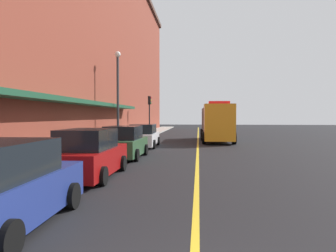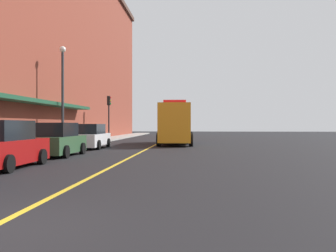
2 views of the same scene
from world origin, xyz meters
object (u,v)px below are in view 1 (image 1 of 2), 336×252
parked_car_1 (89,155)px  parked_car_0 (0,188)px  parked_car_3 (144,136)px  parked_car_2 (124,143)px  parking_meter_1 (116,135)px  traffic_light_near (150,108)px  parking_meter_2 (52,149)px  utility_truck (216,123)px  street_lamp_left (118,88)px

parked_car_1 → parked_car_0: bearing=-179.9°
parked_car_0 → parked_car_3: parked_car_0 is taller
parked_car_2 → parking_meter_1: bearing=22.1°
parked_car_0 → traffic_light_near: traffic_light_near is taller
parking_meter_2 → utility_truck: bearing=68.2°
utility_truck → traffic_light_near: size_ratio=2.02×
utility_truck → parked_car_2: bearing=-26.1°
parked_car_0 → utility_truck: 23.39m
utility_truck → parked_car_3: bearing=-45.4°
parked_car_1 → utility_truck: bearing=-18.5°
parked_car_2 → traffic_light_near: size_ratio=0.97×
parking_meter_1 → traffic_light_near: bearing=89.7°
parked_car_2 → parked_car_3: bearing=0.7°
utility_truck → parking_meter_1: size_ratio=6.53×
parked_car_2 → utility_truck: utility_truck is taller
parked_car_0 → street_lamp_left: bearing=4.9°
street_lamp_left → parked_car_3: bearing=0.2°
parked_car_3 → parking_meter_2: size_ratio=3.69×
parked_car_3 → parked_car_2: bearing=178.7°
parked_car_1 → parked_car_3: size_ratio=0.92×
parking_meter_2 → street_lamp_left: bearing=92.9°
parked_car_1 → street_lamp_left: bearing=9.1°
utility_truck → street_lamp_left: bearing=-53.8°
parked_car_0 → utility_truck: (5.58, 22.70, 0.83)m
parked_car_2 → traffic_light_near: traffic_light_near is taller
parked_car_3 → traffic_light_near: bearing=5.3°
parked_car_0 → parking_meter_1: bearing=3.8°
parking_meter_1 → parking_meter_2: bearing=-90.0°
parking_meter_2 → parked_car_0: bearing=-74.7°
parked_car_0 → utility_truck: utility_truck is taller
parked_car_0 → parking_meter_1: parked_car_0 is taller
parked_car_0 → street_lamp_left: size_ratio=0.64×
street_lamp_left → traffic_light_near: 11.00m
utility_truck → parked_car_0: bearing=-14.7°
parked_car_0 → parking_meter_2: 5.38m
utility_truck → street_lamp_left: size_ratio=1.25×
parked_car_2 → parking_meter_2: parked_car_2 is taller
parked_car_1 → street_lamp_left: size_ratio=0.65×
parked_car_1 → utility_truck: utility_truck is taller
parked_car_1 → utility_truck: (5.64, 17.38, 0.82)m
parked_car_0 → utility_truck: bearing=-15.7°
parked_car_1 → parked_car_3: 11.64m
traffic_light_near → street_lamp_left: bearing=-93.5°
parked_car_0 → parking_meter_1: 14.30m
traffic_light_near → parked_car_3: bearing=-83.2°
utility_truck → parking_meter_1: 11.00m
parked_car_3 → street_lamp_left: size_ratio=0.71×
traffic_light_near → parked_car_2: bearing=-85.6°
parked_car_2 → street_lamp_left: size_ratio=0.60×
street_lamp_left → parked_car_0: bearing=-83.2°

